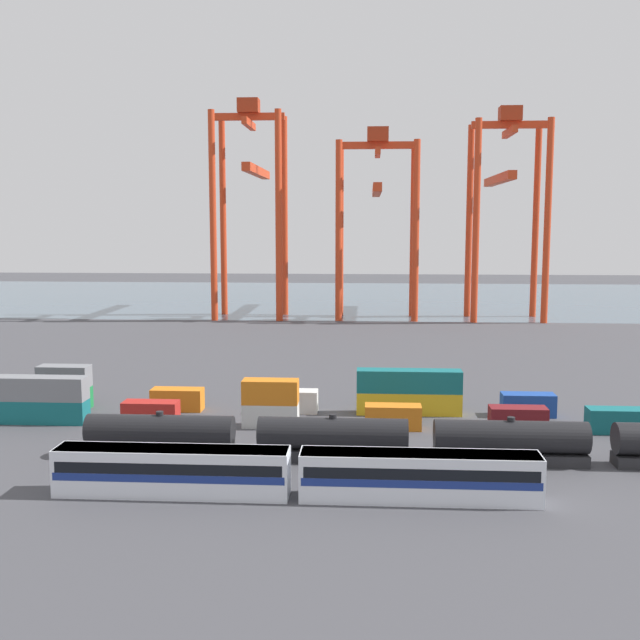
{
  "coord_description": "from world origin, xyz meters",
  "views": [
    {
      "loc": [
        0.47,
        -79.58,
        21.99
      ],
      "look_at": [
        -5.71,
        16.68,
        9.59
      ],
      "focal_mm": 42.23,
      "sensor_mm": 36.0,
      "label": 1
    }
  ],
  "objects_px": {
    "gantry_crane_west": "(251,190)",
    "gantry_crane_central": "(377,205)",
    "passenger_train": "(295,472)",
    "freight_tank_row": "(510,442)",
    "shipping_container_5": "(393,417)",
    "shipping_container_13": "(409,403)",
    "shipping_container_12": "(292,401)",
    "gantry_crane_east": "(506,195)"
  },
  "relations": [
    {
      "from": "gantry_crane_west",
      "to": "gantry_crane_central",
      "type": "relative_size",
      "value": 1.15
    },
    {
      "from": "passenger_train",
      "to": "freight_tank_row",
      "type": "distance_m",
      "value": 21.36
    },
    {
      "from": "shipping_container_5",
      "to": "gantry_crane_central",
      "type": "distance_m",
      "value": 101.69
    },
    {
      "from": "gantry_crane_west",
      "to": "gantry_crane_central",
      "type": "height_order",
      "value": "gantry_crane_west"
    },
    {
      "from": "freight_tank_row",
      "to": "shipping_container_13",
      "type": "bearing_deg",
      "value": 115.11
    },
    {
      "from": "passenger_train",
      "to": "gantry_crane_west",
      "type": "xyz_separation_m",
      "value": [
        -21.78,
        118.94,
        27.75
      ]
    },
    {
      "from": "shipping_container_13",
      "to": "gantry_crane_west",
      "type": "height_order",
      "value": "gantry_crane_west"
    },
    {
      "from": "passenger_train",
      "to": "gantry_crane_west",
      "type": "distance_m",
      "value": 124.06
    },
    {
      "from": "shipping_container_12",
      "to": "shipping_container_13",
      "type": "xyz_separation_m",
      "value": [
        13.65,
        0.0,
        0.0
      ]
    },
    {
      "from": "freight_tank_row",
      "to": "shipping_container_5",
      "type": "bearing_deg",
      "value": 132.6
    },
    {
      "from": "freight_tank_row",
      "to": "gantry_crane_east",
      "type": "xyz_separation_m",
      "value": [
        18.24,
        109.33,
        26.5
      ]
    },
    {
      "from": "gantry_crane_west",
      "to": "gantry_crane_east",
      "type": "relative_size",
      "value": 1.05
    },
    {
      "from": "shipping_container_5",
      "to": "gantry_crane_west",
      "type": "distance_m",
      "value": 106.34
    },
    {
      "from": "freight_tank_row",
      "to": "gantry_crane_west",
      "type": "distance_m",
      "value": 119.74
    },
    {
      "from": "shipping_container_5",
      "to": "gantry_crane_east",
      "type": "relative_size",
      "value": 0.13
    },
    {
      "from": "passenger_train",
      "to": "shipping_container_5",
      "type": "bearing_deg",
      "value": 67.88
    },
    {
      "from": "gantry_crane_west",
      "to": "gantry_crane_east",
      "type": "bearing_deg",
      "value": 0.22
    },
    {
      "from": "shipping_container_13",
      "to": "gantry_crane_central",
      "type": "xyz_separation_m",
      "value": [
        -2.91,
        92.02,
        25.08
      ]
    },
    {
      "from": "passenger_train",
      "to": "freight_tank_row",
      "type": "height_order",
      "value": "freight_tank_row"
    },
    {
      "from": "freight_tank_row",
      "to": "gantry_crane_central",
      "type": "distance_m",
      "value": 113.05
    },
    {
      "from": "gantry_crane_east",
      "to": "shipping_container_13",
      "type": "bearing_deg",
      "value": -106.2
    },
    {
      "from": "passenger_train",
      "to": "shipping_container_5",
      "type": "xyz_separation_m",
      "value": [
        8.58,
        21.12,
        -0.84
      ]
    },
    {
      "from": "shipping_container_13",
      "to": "gantry_crane_east",
      "type": "distance_m",
      "value": 99.13
    },
    {
      "from": "freight_tank_row",
      "to": "gantry_crane_central",
      "type": "relative_size",
      "value": 1.82
    },
    {
      "from": "shipping_container_13",
      "to": "gantry_crane_west",
      "type": "relative_size",
      "value": 0.24
    },
    {
      "from": "passenger_train",
      "to": "shipping_container_5",
      "type": "relative_size",
      "value": 6.48
    },
    {
      "from": "shipping_container_5",
      "to": "shipping_container_12",
      "type": "distance_m",
      "value": 13.32
    },
    {
      "from": "shipping_container_5",
      "to": "shipping_container_13",
      "type": "distance_m",
      "value": 6.84
    },
    {
      "from": "gantry_crane_west",
      "to": "freight_tank_row",
      "type": "bearing_deg",
      "value": -69.52
    },
    {
      "from": "shipping_container_13",
      "to": "gantry_crane_central",
      "type": "height_order",
      "value": "gantry_crane_central"
    },
    {
      "from": "passenger_train",
      "to": "gantry_crane_west",
      "type": "relative_size",
      "value": 0.78
    },
    {
      "from": "shipping_container_5",
      "to": "gantry_crane_west",
      "type": "xyz_separation_m",
      "value": [
        -30.36,
        97.81,
        28.6
      ]
    },
    {
      "from": "shipping_container_5",
      "to": "shipping_container_12",
      "type": "xyz_separation_m",
      "value": [
        -11.61,
        6.53,
        0.0
      ]
    },
    {
      "from": "passenger_train",
      "to": "shipping_container_13",
      "type": "relative_size",
      "value": 3.23
    },
    {
      "from": "shipping_container_5",
      "to": "shipping_container_13",
      "type": "xyz_separation_m",
      "value": [
        2.03,
        6.53,
        0.0
      ]
    },
    {
      "from": "shipping_container_5",
      "to": "gantry_crane_central",
      "type": "height_order",
      "value": "gantry_crane_central"
    },
    {
      "from": "passenger_train",
      "to": "shipping_container_12",
      "type": "bearing_deg",
      "value": 96.26
    },
    {
      "from": "gantry_crane_east",
      "to": "freight_tank_row",
      "type": "bearing_deg",
      "value": -99.47
    },
    {
      "from": "shipping_container_5",
      "to": "gantry_crane_central",
      "type": "relative_size",
      "value": 0.14
    },
    {
      "from": "freight_tank_row",
      "to": "shipping_container_12",
      "type": "height_order",
      "value": "freight_tank_row"
    },
    {
      "from": "freight_tank_row",
      "to": "shipping_container_5",
      "type": "height_order",
      "value": "freight_tank_row"
    },
    {
      "from": "freight_tank_row",
      "to": "gantry_crane_central",
      "type": "height_order",
      "value": "gantry_crane_central"
    }
  ]
}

